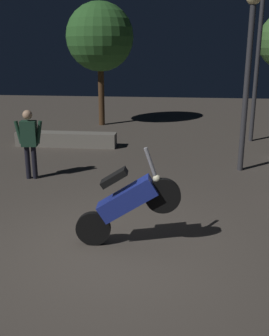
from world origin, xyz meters
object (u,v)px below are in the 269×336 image
object	(u,v)px
person_rider_beside	(29,138)
streetlamp_near	(249,58)
streetlamp_far	(259,43)
motorcycle_blue_foreground	(127,202)

from	to	relation	value
person_rider_beside	streetlamp_near	distance (m)	5.59
person_rider_beside	streetlamp_far	bearing A→B (deg)	-58.62
streetlamp_far	motorcycle_blue_foreground	bearing A→B (deg)	-112.29
motorcycle_blue_foreground	streetlamp_far	bearing A→B (deg)	64.01
streetlamp_near	streetlamp_far	bearing A→B (deg)	76.47
streetlamp_near	person_rider_beside	bearing A→B (deg)	-166.09
motorcycle_blue_foreground	streetlamp_far	world-z (taller)	streetlamp_far
motorcycle_blue_foreground	streetlamp_near	world-z (taller)	streetlamp_near
person_rider_beside	streetlamp_far	size ratio (longest dim) A/B	0.33
motorcycle_blue_foreground	streetlamp_near	xyz separation A→B (m)	(2.39, 4.39, 2.07)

